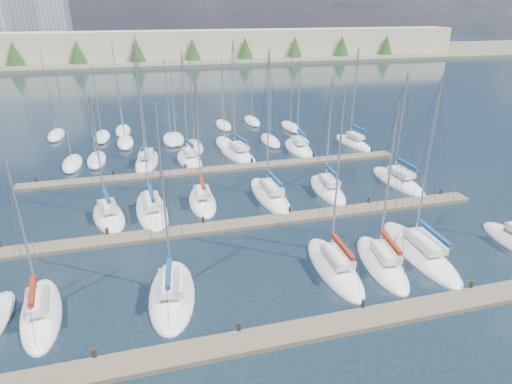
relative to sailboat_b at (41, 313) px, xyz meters
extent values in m
plane|color=#1A2834|center=(15.53, 52.27, -0.17)|extent=(400.00, 400.00, 0.00)
cube|color=#6B5E4C|center=(15.53, -5.73, -0.02)|extent=(44.00, 1.80, 0.35)
cylinder|color=#2D261C|center=(3.53, -4.83, 0.13)|extent=(0.26, 0.26, 1.10)
cylinder|color=#2D261C|center=(11.53, -4.83, 0.13)|extent=(0.26, 0.26, 1.10)
cylinder|color=#2D261C|center=(19.53, -4.83, 0.13)|extent=(0.26, 0.26, 1.10)
cylinder|color=#2D261C|center=(27.53, -4.83, 0.13)|extent=(0.26, 0.26, 1.10)
cube|color=#6B5E4C|center=(15.53, 8.27, -0.02)|extent=(44.00, 1.80, 0.35)
cylinder|color=#2D261C|center=(-4.47, 9.17, 0.13)|extent=(0.26, 0.26, 1.10)
cylinder|color=#2D261C|center=(3.53, 9.17, 0.13)|extent=(0.26, 0.26, 1.10)
cylinder|color=#2D261C|center=(11.53, 9.17, 0.13)|extent=(0.26, 0.26, 1.10)
cylinder|color=#2D261C|center=(19.53, 9.17, 0.13)|extent=(0.26, 0.26, 1.10)
cylinder|color=#2D261C|center=(27.53, 9.17, 0.13)|extent=(0.26, 0.26, 1.10)
cylinder|color=#2D261C|center=(35.53, 9.17, 0.13)|extent=(0.26, 0.26, 1.10)
cube|color=#6B5E4C|center=(15.53, 22.27, -0.02)|extent=(44.00, 1.80, 0.35)
cylinder|color=#2D261C|center=(-4.47, 23.17, 0.13)|extent=(0.26, 0.26, 1.10)
cylinder|color=#2D261C|center=(3.53, 23.17, 0.13)|extent=(0.26, 0.26, 1.10)
cylinder|color=#2D261C|center=(11.53, 23.17, 0.13)|extent=(0.26, 0.26, 1.10)
cylinder|color=#2D261C|center=(19.53, 23.17, 0.13)|extent=(0.26, 0.26, 1.10)
cylinder|color=#2D261C|center=(27.53, 23.17, 0.13)|extent=(0.26, 0.26, 1.10)
cylinder|color=#2D261C|center=(35.53, 23.17, 0.13)|extent=(0.26, 0.26, 1.10)
ellipsoid|color=white|center=(0.00, 0.03, -0.12)|extent=(3.38, 7.95, 1.60)
cube|color=black|center=(0.00, 0.03, -0.12)|extent=(1.72, 3.83, 0.12)
cube|color=silver|center=(0.05, -0.35, 1.18)|extent=(1.66, 2.85, 0.50)
cylinder|color=#9EA0A5|center=(-0.08, 0.64, 5.43)|extent=(0.14, 0.14, 9.01)
cylinder|color=#9EA0A5|center=(0.13, -0.97, 2.23)|extent=(0.53, 3.22, 0.10)
cube|color=maroon|center=(0.13, -0.97, 2.35)|extent=(0.69, 2.99, 0.30)
ellipsoid|color=white|center=(7.27, 27.24, -0.12)|extent=(3.92, 9.06, 1.60)
cube|color=silver|center=(7.20, 26.80, 1.18)|extent=(1.89, 3.25, 0.50)
cylinder|color=#9EA0A5|center=(7.37, 27.93, 7.82)|extent=(0.14, 0.14, 13.79)
cylinder|color=#9EA0A5|center=(7.10, 26.11, 2.23)|extent=(0.64, 3.66, 0.10)
cube|color=navy|center=(7.10, 26.11, 2.35)|extent=(0.80, 3.39, 0.30)
ellipsoid|color=white|center=(3.44, 12.89, -0.12)|extent=(3.97, 7.30, 1.60)
cube|color=black|center=(3.44, 12.89, -0.12)|extent=(2.01, 3.52, 0.12)
cube|color=silver|center=(3.50, 12.55, 1.18)|extent=(1.91, 2.66, 0.50)
cylinder|color=#9EA0A5|center=(3.33, 13.43, 5.93)|extent=(0.14, 0.14, 10.02)
cylinder|color=#9EA0A5|center=(3.62, 12.00, 2.23)|extent=(0.68, 2.86, 0.10)
cube|color=navy|center=(3.62, 12.00, 2.35)|extent=(0.83, 2.68, 0.30)
ellipsoid|color=white|center=(27.15, 27.62, -0.12)|extent=(3.51, 8.55, 1.60)
cube|color=silver|center=(27.13, 27.20, 1.18)|extent=(1.82, 3.03, 0.50)
cylinder|color=#9EA0A5|center=(27.20, 28.29, 6.07)|extent=(0.14, 0.14, 10.29)
cylinder|color=#9EA0A5|center=(27.08, 26.54, 2.23)|extent=(0.34, 3.51, 0.10)
cube|color=navy|center=(27.08, 26.54, 2.35)|extent=(0.52, 3.25, 0.30)
ellipsoid|color=white|center=(27.10, 0.29, -0.12)|extent=(3.30, 10.24, 1.60)
cube|color=black|center=(27.10, 0.29, -0.12)|extent=(1.69, 4.92, 0.12)
cube|color=silver|center=(27.07, -0.22, 1.18)|extent=(1.72, 3.61, 0.50)
cylinder|color=#9EA0A5|center=(27.13, 1.09, 7.11)|extent=(0.14, 0.14, 12.37)
cylinder|color=#9EA0A5|center=(27.04, -1.03, 2.23)|extent=(0.29, 4.25, 0.10)
cube|color=navy|center=(27.04, -1.03, 2.35)|extent=(0.48, 3.92, 0.30)
ellipsoid|color=white|center=(23.43, -0.38, -0.12)|extent=(3.67, 8.23, 1.60)
cube|color=black|center=(23.43, -0.38, -0.12)|extent=(1.86, 3.96, 0.12)
cube|color=silver|center=(23.37, -0.78, 1.18)|extent=(1.79, 2.95, 0.50)
cylinder|color=#9EA0A5|center=(23.52, 0.25, 6.37)|extent=(0.14, 0.14, 10.88)
cylinder|color=#9EA0A5|center=(23.28, -1.41, 2.23)|extent=(0.58, 3.32, 0.10)
cube|color=maroon|center=(23.28, -1.41, 2.35)|extent=(0.74, 3.08, 0.30)
ellipsoid|color=white|center=(33.53, 13.71, -0.12)|extent=(3.06, 9.02, 1.60)
cube|color=silver|center=(33.54, 13.27, 1.18)|extent=(1.63, 3.18, 0.50)
cylinder|color=#9EA0A5|center=(33.50, 14.43, 6.21)|extent=(0.14, 0.14, 10.56)
cylinder|color=#9EA0A5|center=(33.57, 12.55, 2.23)|extent=(0.23, 3.75, 0.10)
cube|color=navy|center=(33.57, 12.55, 2.35)|extent=(0.42, 3.46, 0.30)
ellipsoid|color=white|center=(8.04, -0.16, -0.12)|extent=(3.90, 8.35, 1.60)
cube|color=silver|center=(7.99, -0.56, 1.18)|extent=(1.96, 2.99, 0.50)
cylinder|color=#9EA0A5|center=(8.11, 0.48, 6.73)|extent=(0.14, 0.14, 11.60)
cylinder|color=#9EA0A5|center=(7.92, -1.20, 2.23)|extent=(0.48, 3.38, 0.10)
cube|color=navy|center=(7.92, -1.20, 2.35)|extent=(0.65, 3.13, 0.30)
ellipsoid|color=white|center=(25.16, 13.49, -0.12)|extent=(3.16, 8.18, 1.60)
cube|color=black|center=(25.16, 13.49, -0.12)|extent=(1.62, 3.93, 0.12)
cube|color=silver|center=(25.13, 13.09, 1.18)|extent=(1.63, 2.90, 0.50)
cylinder|color=#9EA0A5|center=(25.20, 14.13, 6.12)|extent=(0.14, 0.14, 10.40)
cylinder|color=#9EA0A5|center=(25.09, 12.45, 2.23)|extent=(0.33, 3.37, 0.10)
cube|color=navy|center=(25.09, 12.45, 2.35)|extent=(0.51, 3.11, 0.30)
ellipsoid|color=white|center=(19.79, 0.01, -0.12)|extent=(2.89, 8.59, 1.60)
cube|color=maroon|center=(19.79, 0.01, -0.12)|extent=(1.49, 4.13, 0.12)
cube|color=silver|center=(19.78, -0.41, 1.18)|extent=(1.54, 3.02, 0.50)
cylinder|color=#9EA0A5|center=(19.81, 0.69, 6.95)|extent=(0.14, 0.14, 12.05)
cylinder|color=#9EA0A5|center=(19.76, -1.10, 2.23)|extent=(0.20, 3.58, 0.10)
cube|color=maroon|center=(19.76, -1.10, 2.35)|extent=(0.39, 3.30, 0.30)
ellipsoid|color=white|center=(12.39, 26.61, -0.12)|extent=(3.54, 7.54, 1.60)
cube|color=silver|center=(12.44, 26.25, 1.18)|extent=(1.76, 2.71, 0.50)
cylinder|color=#9EA0A5|center=(12.32, 27.18, 6.86)|extent=(0.14, 0.14, 11.87)
cylinder|color=#9EA0A5|center=(12.51, 25.67, 2.23)|extent=(0.49, 3.04, 0.10)
cube|color=navy|center=(12.51, 25.67, 2.35)|extent=(0.65, 2.82, 0.30)
ellipsoid|color=white|center=(35.25, 27.80, -0.12)|extent=(3.36, 8.51, 1.60)
cube|color=silver|center=(35.30, 27.39, 1.18)|extent=(1.66, 3.03, 0.50)
cylinder|color=#9EA0A5|center=(35.18, 28.46, 6.80)|extent=(0.14, 0.14, 11.74)
cylinder|color=#9EA0A5|center=(35.38, 26.73, 2.23)|extent=(0.50, 3.47, 0.10)
cube|color=navy|center=(35.38, 26.73, 2.35)|extent=(0.67, 3.21, 0.30)
ellipsoid|color=white|center=(18.64, 27.20, -0.12)|extent=(4.67, 9.30, 1.60)
cube|color=black|center=(18.64, 27.20, -0.12)|extent=(2.36, 4.49, 0.12)
cube|color=silver|center=(18.72, 26.77, 1.18)|extent=(2.22, 3.37, 0.50)
cylinder|color=#9EA0A5|center=(18.49, 27.90, 7.45)|extent=(0.14, 0.14, 13.05)
cylinder|color=#9EA0A5|center=(18.86, 26.07, 2.23)|extent=(0.84, 3.68, 0.10)
cube|color=navy|center=(18.86, 26.07, 2.35)|extent=(0.97, 3.43, 0.30)
ellipsoid|color=white|center=(7.28, 13.10, -0.12)|extent=(3.47, 10.03, 1.60)
cube|color=silver|center=(7.31, 12.61, 1.18)|extent=(1.77, 3.55, 0.50)
cylinder|color=#9EA0A5|center=(7.22, 13.89, 7.91)|extent=(0.14, 0.14, 13.98)
cylinder|color=#9EA0A5|center=(7.36, 11.82, 2.23)|extent=(0.39, 4.14, 0.10)
cube|color=navy|center=(7.36, 11.82, 2.35)|extent=(0.56, 3.82, 0.30)
ellipsoid|color=white|center=(18.92, 13.51, -0.12)|extent=(3.15, 10.06, 1.60)
cube|color=silver|center=(18.94, 13.01, 1.18)|extent=(1.64, 3.55, 0.50)
cylinder|color=#9EA0A5|center=(18.88, 14.30, 7.44)|extent=(0.14, 0.14, 13.03)
cylinder|color=#9EA0A5|center=(18.98, 12.21, 2.23)|extent=(0.29, 4.18, 0.10)
cube|color=navy|center=(18.98, 12.21, 2.35)|extent=(0.47, 3.85, 0.30)
ellipsoid|color=white|center=(12.14, 13.90, -0.12)|extent=(2.80, 7.39, 1.60)
cube|color=maroon|center=(12.14, 13.90, -0.12)|extent=(1.44, 3.55, 0.12)
cube|color=silver|center=(12.13, 13.53, 1.18)|extent=(1.49, 2.60, 0.50)
cylinder|color=#9EA0A5|center=(12.16, 14.48, 6.23)|extent=(0.14, 0.14, 10.61)
cylinder|color=#9EA0A5|center=(12.11, 12.95, 2.23)|extent=(0.20, 3.07, 0.10)
cube|color=maroon|center=(12.11, 12.95, 2.35)|extent=(0.40, 2.83, 0.30)
cylinder|color=#9EA0A5|center=(-5.22, 42.17, 6.33)|extent=(0.12, 0.12, 11.20)
ellipsoid|color=white|center=(-5.22, 42.17, 0.08)|extent=(2.20, 6.40, 1.40)
cylinder|color=#9EA0A5|center=(11.59, 35.72, 5.79)|extent=(0.12, 0.12, 10.14)
ellipsoid|color=white|center=(11.59, 35.72, 0.08)|extent=(2.20, 6.40, 1.40)
cylinder|color=#9EA0A5|center=(10.85, 35.51, 5.97)|extent=(0.12, 0.12, 10.49)
ellipsoid|color=white|center=(10.85, 35.51, 0.08)|extent=(2.20, 6.40, 1.40)
cylinder|color=#9EA0A5|center=(24.61, 42.80, 5.76)|extent=(0.12, 0.12, 10.06)
ellipsoid|color=white|center=(24.61, 42.80, 0.08)|extent=(2.20, 6.40, 1.40)
cylinder|color=#9EA0A5|center=(1.31, 39.61, 5.42)|extent=(0.12, 0.12, 9.39)
ellipsoid|color=white|center=(1.31, 39.61, 0.08)|extent=(2.20, 6.40, 1.40)
cylinder|color=#9EA0A5|center=(-1.43, 28.46, 5.65)|extent=(0.12, 0.12, 9.85)
ellipsoid|color=white|center=(-1.43, 28.46, 0.08)|extent=(2.20, 6.40, 1.40)
cylinder|color=#9EA0A5|center=(1.31, 29.10, 5.37)|extent=(0.12, 0.12, 9.30)
ellipsoid|color=white|center=(1.31, 29.10, 0.08)|extent=(2.20, 6.40, 1.40)
cylinder|color=#9EA0A5|center=(29.51, 37.68, 6.56)|extent=(0.12, 0.12, 11.68)
ellipsoid|color=white|center=(29.51, 37.68, 0.08)|extent=(2.20, 6.40, 1.40)
cylinder|color=#9EA0A5|center=(17.84, 31.59, 5.61)|extent=(0.12, 0.12, 9.76)
ellipsoid|color=white|center=(17.84, 31.59, 0.08)|extent=(2.20, 6.40, 1.40)
cylinder|color=#9EA0A5|center=(4.20, 42.18, 6.70)|extent=(0.12, 0.12, 11.95)
ellipsoid|color=white|center=(4.20, 42.18, 0.08)|extent=(2.20, 6.40, 1.40)
cylinder|color=#9EA0A5|center=(24.30, 31.33, 4.96)|extent=(0.12, 0.12, 8.46)
ellipsoid|color=white|center=(24.30, 31.33, 0.08)|extent=(2.20, 6.40, 1.40)
cylinder|color=#9EA0A5|center=(4.62, 35.74, 4.78)|extent=(0.12, 0.12, 8.12)
ellipsoid|color=white|center=(4.62, 35.74, 0.08)|extent=(2.20, 6.40, 1.40)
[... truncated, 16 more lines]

